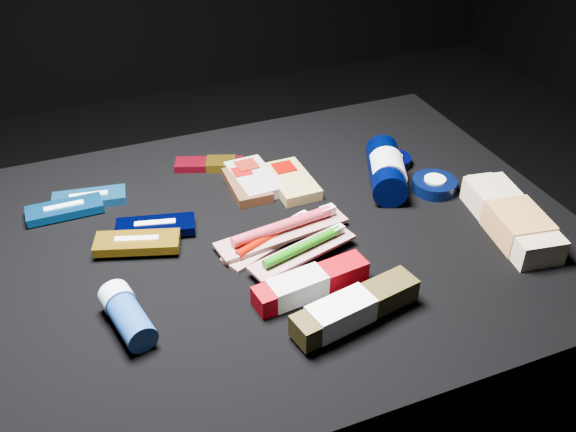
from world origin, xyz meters
name	(u,v)px	position (x,y,z in m)	size (l,w,h in m)	color
ground	(283,388)	(0.00, 0.00, 0.00)	(3.00, 3.00, 0.00)	black
cloth_table	(283,317)	(0.00, 0.00, 0.20)	(0.98, 0.78, 0.40)	black
luna_bar_0	(89,198)	(-0.29, 0.21, 0.41)	(0.13, 0.07, 0.02)	#1864AC
luna_bar_1	(65,209)	(-0.33, 0.19, 0.41)	(0.13, 0.05, 0.02)	#0B4C94
luna_bar_2	(156,227)	(-0.20, 0.07, 0.41)	(0.14, 0.08, 0.02)	black
luna_bar_3	(137,243)	(-0.23, 0.04, 0.42)	(0.14, 0.09, 0.02)	#B38016
clif_bar_0	(246,184)	(-0.01, 0.15, 0.41)	(0.07, 0.12, 0.02)	#4E2D18
clif_bar_1	(253,178)	(0.01, 0.16, 0.41)	(0.08, 0.13, 0.02)	#9C9C95
clif_bar_2	(290,180)	(0.07, 0.13, 0.41)	(0.07, 0.13, 0.02)	tan
power_bar	(213,164)	(-0.05, 0.24, 0.41)	(0.14, 0.08, 0.02)	maroon
lotion_bottle	(386,170)	(0.23, 0.06, 0.43)	(0.12, 0.20, 0.06)	black
cream_tin_upper	(394,161)	(0.28, 0.12, 0.41)	(0.07, 0.07, 0.02)	black
cream_tin_lower	(434,185)	(0.30, 0.01, 0.41)	(0.08, 0.08, 0.03)	black
bodywash_bottle	(512,220)	(0.35, -0.14, 0.42)	(0.11, 0.23, 0.05)	beige
deodorant_stick	(127,315)	(-0.28, -0.13, 0.42)	(0.07, 0.12, 0.05)	#1A4290
toothbrush_pack_0	(273,237)	(-0.02, -0.02, 0.41)	(0.19, 0.11, 0.02)	beige
toothbrush_pack_1	(284,229)	(0.00, -0.02, 0.42)	(0.23, 0.08, 0.03)	#B9B1AD
toothbrush_pack_2	(304,249)	(0.00, -0.08, 0.42)	(0.19, 0.09, 0.02)	beige
toothpaste_carton_red	(306,285)	(-0.02, -0.16, 0.42)	(0.18, 0.06, 0.04)	#880009
toothpaste_carton_green	(351,310)	(0.01, -0.24, 0.42)	(0.20, 0.08, 0.04)	#362D10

